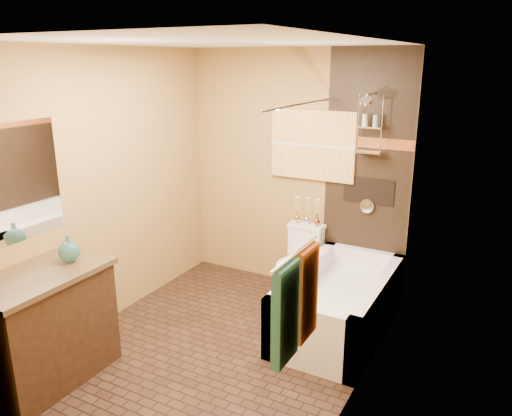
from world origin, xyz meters
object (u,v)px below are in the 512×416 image
Objects in this scene: sunset_painting at (312,145)px; toilet at (299,262)px; bathtub at (339,308)px; vanity at (44,326)px.

sunset_painting reaches higher than toilet.
bathtub is at bearing -36.92° from toilet.
toilet is (-0.60, 0.47, 0.15)m from bathtub.
bathtub is at bearing -50.39° from sunset_painting.
sunset_painting is at bearing 129.61° from bathtub.
bathtub is at bearing 45.22° from vanity.
toilet is (0.00, -0.25, -1.18)m from sunset_painting.
vanity is (-1.12, -2.48, -1.10)m from sunset_painting.
bathtub is 2.47m from vanity.
vanity is at bearing -115.42° from toilet.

